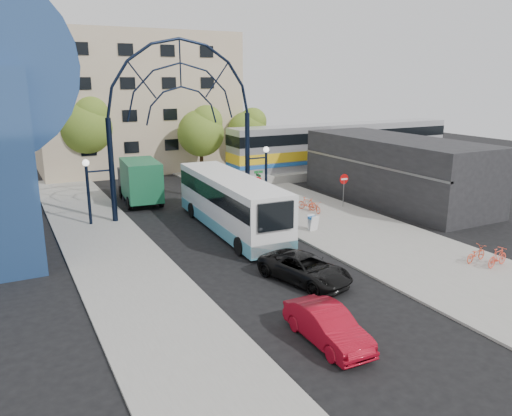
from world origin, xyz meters
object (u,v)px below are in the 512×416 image
train_car (343,144)px  bike_near_b (307,204)px  city_bus (231,202)px  black_suv (305,269)px  green_truck (139,181)px  bike_far_a (476,254)px  tree_north_a (202,130)px  street_name_sign (258,181)px  bike_near_a (314,207)px  tree_north_b (86,124)px  tree_north_c (249,129)px  sandwich_board (313,221)px  bike_far_b (498,257)px  gateway_arch (181,92)px  do_not_enter_sign (344,182)px  stop_sign (257,185)px  red_sedan (327,326)px

train_car → bike_near_b: train_car is taller
city_bus → black_suv: city_bus is taller
green_truck → bike_far_a: (12.09, -21.49, -1.16)m
tree_north_a → street_name_sign: bearing=-94.0°
street_name_sign → tree_north_a: 13.59m
bike_near_a → black_suv: bearing=-124.3°
black_suv → bike_near_b: 13.13m
tree_north_b → green_truck: tree_north_b is taller
city_bus → bike_far_a: 14.54m
tree_north_c → sandwich_board: bearing=-106.5°
green_truck → bike_far_a: 24.69m
bike_near_a → bike_near_b: (-0.09, 0.83, 0.05)m
city_bus → street_name_sign: bearing=45.9°
bike_near_b → bike_far_b: 14.25m
tree_north_c → city_bus: 22.09m
city_bus → bike_far_a: city_bus is taller
bike_far_b → tree_north_a: bearing=0.4°
gateway_arch → tree_north_a: (6.12, 11.93, -3.95)m
do_not_enter_sign → tree_north_c: tree_north_c is taller
tree_north_c → street_name_sign: bearing=-114.3°
bike_near_a → city_bus: bearing=-171.8°
gateway_arch → bike_near_b: 11.91m
tree_north_b → bike_near_b: 23.32m
do_not_enter_sign → stop_sign: bearing=162.1°
do_not_enter_sign → bike_near_a: do_not_enter_sign is taller
tree_north_a → bike_near_a: 16.91m
bike_far_a → city_bus: bearing=28.4°
stop_sign → street_name_sign: (0.40, 0.60, 0.14)m
stop_sign → bike_near_b: bearing=-24.7°
stop_sign → bike_far_a: bearing=-70.0°
green_truck → bike_near_b: size_ratio=4.53×
gateway_arch → tree_north_a: bearing=62.8°
sandwich_board → bike_near_b: 5.15m
do_not_enter_sign → bike_near_a: (-2.80, -0.35, -1.44)m
red_sedan → green_truck: bearing=91.7°
red_sedan → city_bus: bearing=79.8°
city_bus → bike_near_b: 7.17m
tree_north_b → bike_far_a: bearing=-66.7°
tree_north_a → bike_far_b: 30.09m
train_car → black_suv: (-19.17, -22.45, -2.23)m
gateway_arch → bike_near_b: bearing=-23.5°
street_name_sign → stop_sign: bearing=-123.6°
stop_sign → tree_north_c: 17.68m
street_name_sign → tree_north_a: (0.92, 13.33, 2.48)m
sandwich_board → bike_far_b: bearing=-63.0°
do_not_enter_sign → street_name_sign: (-5.80, 2.60, 0.15)m
bike_near_b → black_suv: bearing=-154.5°
tree_north_c → red_sedan: (-13.67, -33.56, -3.59)m
tree_north_b → bike_near_a: (12.08, -20.28, -4.73)m
bike_far_a → street_name_sign: bearing=8.5°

